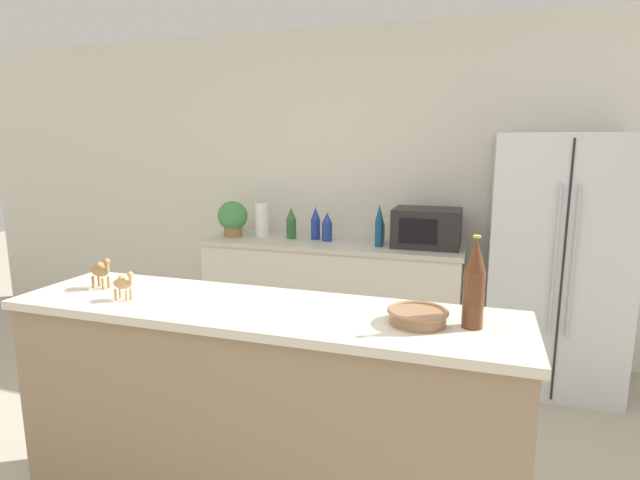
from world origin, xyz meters
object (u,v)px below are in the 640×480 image
(microwave, at_px, (427,228))
(back_bottle_1, at_px, (379,226))
(potted_plant, at_px, (233,218))
(paper_towel_roll, at_px, (262,220))
(back_bottle_2, at_px, (327,227))
(back_bottle_3, at_px, (380,229))
(camel_figurine, at_px, (123,283))
(fruit_bowl, at_px, (418,316))
(refrigerator, at_px, (555,263))
(back_bottle_0, at_px, (316,224))
(wine_bottle, at_px, (474,284))
(back_bottle_4, at_px, (291,223))
(camel_figurine_second, at_px, (101,270))

(microwave, relative_size, back_bottle_1, 1.51)
(potted_plant, bearing_deg, paper_towel_roll, 16.58)
(back_bottle_2, bearing_deg, paper_towel_roll, 177.24)
(back_bottle_3, relative_size, camel_figurine, 1.94)
(back_bottle_2, distance_m, camel_figurine, 2.02)
(potted_plant, xyz_separation_m, fruit_bowl, (1.72, -1.87, -0.03))
(camel_figurine, bearing_deg, paper_towel_roll, 98.43)
(refrigerator, xyz_separation_m, potted_plant, (-2.41, 0.01, 0.20))
(paper_towel_roll, bearing_deg, refrigerator, -2.16)
(back_bottle_0, height_order, wine_bottle, wine_bottle)
(refrigerator, height_order, back_bottle_1, refrigerator)
(paper_towel_roll, xyz_separation_m, back_bottle_4, (0.26, -0.01, -0.01))
(paper_towel_roll, bearing_deg, camel_figurine, -81.57)
(paper_towel_roll, xyz_separation_m, camel_figurine_second, (0.09, -1.91, 0.04))
(back_bottle_3, bearing_deg, paper_towel_roll, 179.36)
(back_bottle_1, bearing_deg, refrigerator, 1.98)
(fruit_bowl, bearing_deg, back_bottle_2, 116.02)
(potted_plant, height_order, back_bottle_4, potted_plant)
(wine_bottle, xyz_separation_m, camel_figurine_second, (-1.60, 0.00, -0.08))
(potted_plant, xyz_separation_m, back_bottle_0, (0.68, 0.08, -0.03))
(potted_plant, xyz_separation_m, microwave, (1.55, 0.06, -0.01))
(refrigerator, distance_m, back_bottle_4, 1.93)
(back_bottle_2, distance_m, back_bottle_3, 0.42)
(back_bottle_0, bearing_deg, refrigerator, -3.17)
(fruit_bowl, bearing_deg, refrigerator, 69.63)
(microwave, bearing_deg, potted_plant, -177.82)
(back_bottle_3, bearing_deg, camel_figurine, -108.62)
(paper_towel_roll, relative_size, back_bottle_0, 1.03)
(paper_towel_roll, height_order, back_bottle_2, paper_towel_roll)
(back_bottle_0, relative_size, back_bottle_1, 0.82)
(fruit_bowl, bearing_deg, back_bottle_0, 118.09)
(wine_bottle, bearing_deg, camel_figurine, -175.34)
(fruit_bowl, bearing_deg, back_bottle_3, 105.02)
(back_bottle_0, distance_m, camel_figurine_second, 1.96)
(refrigerator, bearing_deg, camel_figurine, -134.09)
(refrigerator, xyz_separation_m, back_bottle_0, (-1.73, 0.10, 0.17))
(refrigerator, relative_size, camel_figurine_second, 11.96)
(potted_plant, height_order, paper_towel_roll, potted_plant)
(back_bottle_4, distance_m, fruit_bowl, 2.29)
(back_bottle_2, xyz_separation_m, camel_figurine, (-0.26, -2.00, 0.06))
(camel_figurine, bearing_deg, camel_figurine_second, 151.96)
(back_bottle_1, xyz_separation_m, back_bottle_2, (-0.43, 0.10, -0.04))
(refrigerator, distance_m, back_bottle_1, 1.21)
(paper_towel_roll, relative_size, microwave, 0.56)
(paper_towel_roll, xyz_separation_m, microwave, (1.32, -0.01, 0.01))
(refrigerator, height_order, fruit_bowl, refrigerator)
(back_bottle_0, bearing_deg, back_bottle_1, -14.32)
(microwave, relative_size, back_bottle_3, 1.99)
(back_bottle_0, relative_size, camel_figurine_second, 1.83)
(refrigerator, distance_m, fruit_bowl, 1.98)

